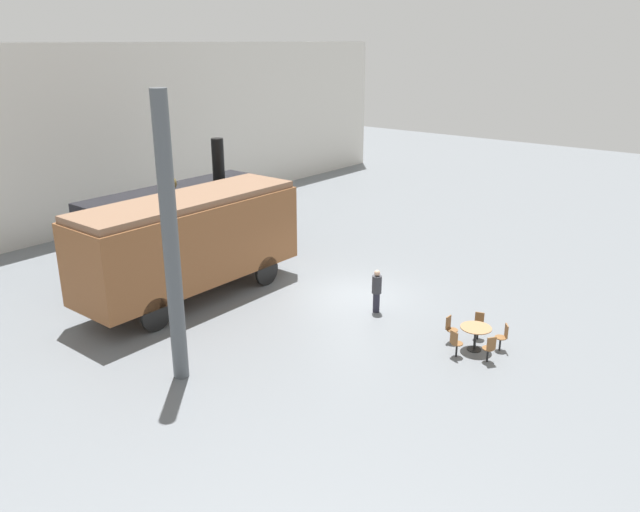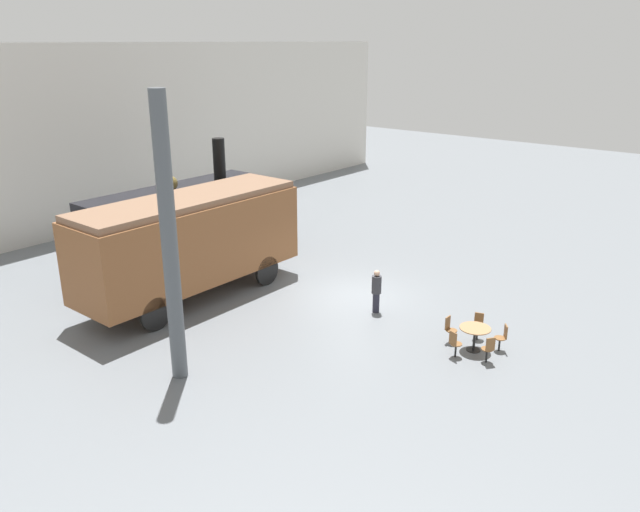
{
  "view_description": "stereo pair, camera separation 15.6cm",
  "coord_description": "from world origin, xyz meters",
  "px_view_note": "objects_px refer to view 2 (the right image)",
  "views": [
    {
      "loc": [
        -17.75,
        -12.59,
        9.11
      ],
      "look_at": [
        -0.94,
        1.0,
        1.6
      ],
      "focal_mm": 35.0,
      "sensor_mm": 36.0,
      "label": 1
    },
    {
      "loc": [
        -17.65,
        -12.71,
        9.11
      ],
      "look_at": [
        -0.94,
        1.0,
        1.6
      ],
      "focal_mm": 35.0,
      "sensor_mm": 36.0,
      "label": 2
    }
  ],
  "objects_px": {
    "cafe_chair_0": "(478,324)",
    "visitor_person": "(376,290)",
    "passenger_coach_wooden": "(190,239)",
    "steam_locomotive": "(181,217)",
    "cafe_table_near": "(475,332)"
  },
  "relations": [
    {
      "from": "cafe_chair_0",
      "to": "visitor_person",
      "type": "distance_m",
      "value": 3.74
    },
    {
      "from": "passenger_coach_wooden",
      "to": "cafe_table_near",
      "type": "xyz_separation_m",
      "value": [
        2.72,
        -10.03,
        -1.65
      ]
    },
    {
      "from": "steam_locomotive",
      "to": "cafe_chair_0",
      "type": "bearing_deg",
      "value": -85.39
    },
    {
      "from": "steam_locomotive",
      "to": "visitor_person",
      "type": "distance_m",
      "value": 9.74
    },
    {
      "from": "visitor_person",
      "to": "steam_locomotive",
      "type": "bearing_deg",
      "value": 94.3
    },
    {
      "from": "steam_locomotive",
      "to": "passenger_coach_wooden",
      "type": "bearing_deg",
      "value": -124.23
    },
    {
      "from": "steam_locomotive",
      "to": "passenger_coach_wooden",
      "type": "xyz_separation_m",
      "value": [
        -2.45,
        -3.6,
        0.33
      ]
    },
    {
      "from": "steam_locomotive",
      "to": "cafe_table_near",
      "type": "xyz_separation_m",
      "value": [
        0.27,
        -13.64,
        -1.33
      ]
    },
    {
      "from": "cafe_chair_0",
      "to": "visitor_person",
      "type": "bearing_deg",
      "value": -103.08
    },
    {
      "from": "steam_locomotive",
      "to": "cafe_table_near",
      "type": "height_order",
      "value": "steam_locomotive"
    },
    {
      "from": "passenger_coach_wooden",
      "to": "visitor_person",
      "type": "distance_m",
      "value": 6.98
    },
    {
      "from": "steam_locomotive",
      "to": "visitor_person",
      "type": "bearing_deg",
      "value": -85.7
    },
    {
      "from": "steam_locomotive",
      "to": "visitor_person",
      "type": "relative_size",
      "value": 5.4
    },
    {
      "from": "steam_locomotive",
      "to": "cafe_chair_0",
      "type": "xyz_separation_m",
      "value": [
        1.08,
        -13.37,
        -1.44
      ]
    },
    {
      "from": "passenger_coach_wooden",
      "to": "cafe_chair_0",
      "type": "height_order",
      "value": "passenger_coach_wooden"
    }
  ]
}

